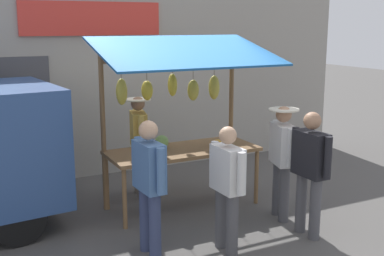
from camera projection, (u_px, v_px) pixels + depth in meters
name	position (u px, v px, depth m)	size (l,w,h in m)	color
ground_plane	(183.00, 206.00, 7.35)	(40.00, 40.00, 0.00)	#514F4C
street_backdrop	(127.00, 78.00, 8.88)	(9.00, 0.30, 3.40)	#9E998E
market_stall	(181.00, 103.00, 7.06)	(2.50, 1.46, 2.50)	brown
vendor_with_sunhat	(139.00, 138.00, 7.63)	(0.41, 0.67, 1.58)	#726656
shopper_in_striped_shirt	(310.00, 166.00, 6.15)	(0.23, 0.69, 1.61)	#4C4C51
shopper_with_shopping_bag	(149.00, 179.00, 5.62)	(0.24, 0.69, 1.61)	navy
shopper_with_ponytail	(227.00, 182.00, 5.73)	(0.23, 0.67, 1.52)	#4C4C51
shopper_in_grey_tee	(282.00, 154.00, 6.72)	(0.41, 0.66, 1.58)	#4C4C51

